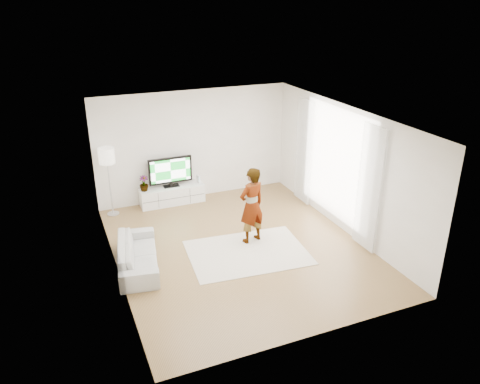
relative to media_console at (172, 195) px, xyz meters
name	(u,v)px	position (x,y,z in m)	size (l,w,h in m)	color
floor	(239,248)	(0.70, -2.76, -0.23)	(6.00, 6.00, 0.00)	olive
ceiling	(239,117)	(0.70, -2.76, 2.57)	(6.00, 6.00, 0.00)	white
wall_left	(111,207)	(-1.80, -2.76, 1.17)	(0.02, 6.00, 2.80)	white
wall_right	(345,170)	(3.20, -2.76, 1.17)	(0.02, 6.00, 2.80)	white
wall_back	(194,145)	(0.70, 0.24, 1.17)	(5.00, 0.02, 2.80)	white
wall_front	(318,259)	(0.70, -5.76, 1.17)	(5.00, 0.02, 2.80)	white
window	(336,163)	(3.18, -2.46, 1.22)	(0.01, 2.60, 2.50)	white
curtain_near	(369,189)	(3.10, -3.76, 1.12)	(0.04, 0.70, 2.60)	white
curtain_far	(304,151)	(3.10, -1.16, 1.12)	(0.04, 0.70, 2.60)	white
media_console	(172,195)	(0.00, 0.00, 0.00)	(1.62, 0.46, 0.46)	white
television	(170,171)	(0.00, 0.03, 0.64)	(1.10, 0.22, 0.76)	black
game_console	(198,179)	(0.71, 0.00, 0.33)	(0.06, 0.15, 0.20)	white
potted_plant	(144,183)	(-0.69, 0.00, 0.42)	(0.22, 0.22, 0.39)	#3F7238
rug	(248,252)	(0.78, -3.03, -0.22)	(2.41, 1.73, 0.01)	beige
player	(252,205)	(1.05, -2.60, 0.62)	(0.61, 0.40, 1.67)	#334772
sofa	(138,254)	(-1.40, -2.68, 0.04)	(1.85, 0.72, 0.54)	silver
floor_lamp	(107,159)	(-1.50, -0.06, 1.19)	(0.37, 0.37, 1.67)	silver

